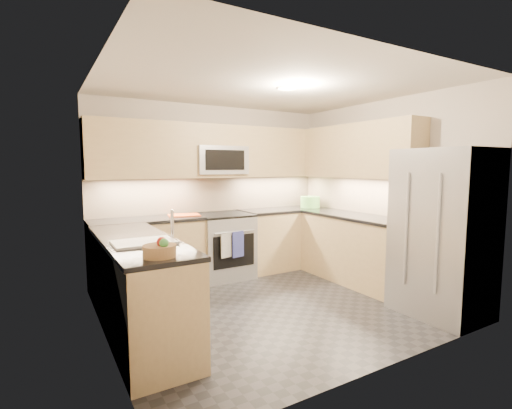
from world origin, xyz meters
name	(u,v)px	position (x,y,z in m)	size (l,w,h in m)	color
floor	(271,305)	(0.00, 0.00, 0.00)	(3.60, 3.20, 0.00)	#222227
ceiling	(272,85)	(0.00, 0.00, 2.50)	(3.60, 3.20, 0.02)	beige
wall_back	(214,190)	(0.00, 1.60, 1.25)	(3.60, 0.02, 2.50)	#BDB2A4
wall_front	(385,214)	(0.00, -1.60, 1.25)	(3.60, 0.02, 2.50)	#BDB2A4
wall_left	(102,208)	(-1.80, 0.00, 1.25)	(0.02, 3.20, 2.50)	#BDB2A4
wall_right	(381,193)	(1.80, 0.00, 1.25)	(0.02, 3.20, 2.50)	#BDB2A4
base_cab_back_left	(148,255)	(-1.09, 1.30, 0.45)	(1.42, 0.60, 0.90)	tan
base_cab_back_right	(284,239)	(1.09, 1.30, 0.45)	(1.42, 0.60, 0.90)	tan
base_cab_right	(356,250)	(1.50, 0.15, 0.45)	(0.60, 1.70, 0.90)	tan
base_cab_peninsula	(139,289)	(-1.50, 0.00, 0.45)	(0.60, 2.00, 0.90)	tan
countertop_back_left	(146,220)	(-1.09, 1.30, 0.92)	(1.42, 0.63, 0.04)	black
countertop_back_right	(285,210)	(1.09, 1.30, 0.92)	(1.42, 0.63, 0.04)	black
countertop_right	(357,217)	(1.50, 0.15, 0.92)	(0.63, 1.70, 0.04)	black
countertop_peninsula	(137,241)	(-1.50, 0.00, 0.92)	(0.63, 2.00, 0.04)	black
upper_cab_back	(218,152)	(0.00, 1.43, 1.83)	(3.60, 0.35, 0.75)	tan
upper_cab_right	(358,151)	(1.62, 0.28, 1.83)	(0.35, 1.95, 0.75)	tan
backsplash_back	(214,194)	(0.00, 1.60, 1.20)	(3.60, 0.01, 0.51)	tan
backsplash_right	(357,194)	(1.80, 0.45, 1.20)	(0.01, 2.30, 0.51)	tan
gas_range	(224,246)	(0.00, 1.28, 0.46)	(0.76, 0.65, 0.91)	#A6A9AE
range_cooktop	(223,215)	(0.00, 1.28, 0.92)	(0.76, 0.65, 0.03)	black
oven_door_glass	(234,251)	(0.00, 0.95, 0.45)	(0.62, 0.02, 0.45)	black
oven_handle	(235,232)	(0.00, 0.93, 0.72)	(0.02, 0.02, 0.60)	#B2B5BA
microwave	(219,160)	(0.00, 1.40, 1.70)	(0.76, 0.40, 0.40)	#A9ABB2
microwave_door	(225,160)	(0.00, 1.20, 1.70)	(0.60, 0.01, 0.28)	black
refrigerator	(443,233)	(1.45, -1.15, 0.90)	(0.70, 0.90, 1.80)	#93959A
fridge_handle_left	(437,234)	(1.08, -1.33, 0.95)	(0.02, 0.02, 1.20)	#B2B5BA
fridge_handle_right	(406,229)	(1.08, -0.97, 0.95)	(0.02, 0.02, 1.20)	#B2B5BA
sink_basin	(144,250)	(-1.50, -0.25, 0.88)	(0.52, 0.38, 0.16)	white
faucet	(172,225)	(-1.24, -0.25, 1.08)	(0.03, 0.03, 0.28)	silver
utensil_bowl	(310,202)	(1.55, 1.24, 1.03)	(0.31, 0.31, 0.18)	#5FB04B
cutting_board	(184,215)	(-0.57, 1.32, 0.95)	(0.41, 0.29, 0.01)	#D64A14
fruit_basket	(160,251)	(-1.52, -0.81, 0.99)	(0.25, 0.25, 0.09)	#A1784B
fruit_apple	(162,242)	(-1.50, -0.82, 1.05)	(0.08, 0.08, 0.08)	#AE1B13
fruit_pear	(164,243)	(-1.50, -0.87, 1.05)	(0.07, 0.07, 0.07)	green
dish_towel_check	(226,246)	(-0.14, 0.91, 0.55)	(0.17, 0.01, 0.33)	silver
dish_towel_blue	(238,244)	(0.04, 0.91, 0.55)	(0.19, 0.02, 0.36)	navy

